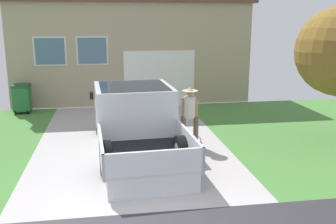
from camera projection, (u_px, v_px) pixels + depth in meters
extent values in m
cube|color=#B0ABAA|center=(130.00, 140.00, 11.39)|extent=(5.20, 9.00, 0.06)
cube|color=silver|center=(138.00, 146.00, 10.15)|extent=(2.14, 5.40, 0.42)
cube|color=silver|center=(134.00, 109.00, 10.62)|extent=(2.14, 2.16, 1.26)
cube|color=#1E2833|center=(133.00, 95.00, 10.53)|extent=(1.89, 1.98, 0.53)
cube|color=silver|center=(128.00, 109.00, 12.13)|extent=(2.08, 1.03, 0.53)
cube|color=black|center=(146.00, 156.00, 8.68)|extent=(2.15, 2.42, 0.06)
cube|color=silver|center=(101.00, 149.00, 8.42)|extent=(0.18, 2.33, 0.55)
cube|color=silver|center=(189.00, 143.00, 8.82)|extent=(0.18, 2.33, 0.55)
cube|color=silver|center=(155.00, 164.00, 7.54)|extent=(2.04, 0.16, 0.55)
cube|color=black|center=(91.00, 95.00, 11.02)|extent=(0.11, 0.18, 0.20)
cylinder|color=black|center=(100.00, 121.00, 11.88)|extent=(0.30, 0.81, 0.80)
cylinder|color=#9E9EA3|center=(100.00, 121.00, 11.88)|extent=(0.30, 0.45, 0.44)
cylinder|color=black|center=(157.00, 118.00, 12.24)|extent=(0.30, 0.81, 0.80)
cylinder|color=#9E9EA3|center=(157.00, 118.00, 12.24)|extent=(0.30, 0.45, 0.44)
cylinder|color=black|center=(106.00, 158.00, 8.73)|extent=(0.30, 0.81, 0.80)
cylinder|color=#9E9EA3|center=(106.00, 158.00, 8.73)|extent=(0.30, 0.45, 0.44)
cylinder|color=black|center=(182.00, 152.00, 9.09)|extent=(0.30, 0.81, 0.80)
cylinder|color=#9E9EA3|center=(182.00, 152.00, 9.09)|extent=(0.30, 0.45, 0.44)
cylinder|color=brown|center=(196.00, 131.00, 10.71)|extent=(0.14, 0.14, 0.85)
cylinder|color=brown|center=(183.00, 131.00, 10.72)|extent=(0.14, 0.14, 0.85)
cylinder|color=silver|center=(190.00, 107.00, 10.55)|extent=(0.31, 0.31, 0.58)
cylinder|color=tan|center=(196.00, 109.00, 10.56)|extent=(0.09, 0.09, 0.63)
cylinder|color=tan|center=(183.00, 109.00, 10.57)|extent=(0.09, 0.09, 0.63)
sphere|color=tan|center=(190.00, 92.00, 10.46)|extent=(0.19, 0.19, 0.19)
cylinder|color=#D1B78E|center=(190.00, 91.00, 10.45)|extent=(0.44, 0.44, 0.01)
cone|color=#D1B78E|center=(190.00, 89.00, 10.43)|extent=(0.20, 0.20, 0.11)
cube|color=#B24C56|center=(196.00, 146.00, 10.50)|extent=(0.30, 0.16, 0.19)
torus|color=#B24C56|center=(196.00, 141.00, 10.47)|extent=(0.27, 0.02, 0.27)
cube|color=tan|center=(129.00, 49.00, 18.67)|extent=(9.73, 6.88, 4.08)
cube|color=white|center=(160.00, 78.00, 15.72)|extent=(2.88, 0.06, 2.22)
cube|color=slate|center=(92.00, 51.00, 15.05)|extent=(1.10, 0.05, 1.00)
cube|color=silver|center=(92.00, 51.00, 15.06)|extent=(1.23, 0.02, 1.12)
cube|color=slate|center=(50.00, 51.00, 14.80)|extent=(1.10, 0.05, 1.00)
cube|color=silver|center=(50.00, 51.00, 14.82)|extent=(1.23, 0.02, 1.12)
cube|color=#286B38|center=(22.00, 99.00, 14.52)|extent=(0.58, 0.68, 0.89)
cube|color=#1C4A27|center=(21.00, 86.00, 14.41)|extent=(0.60, 0.71, 0.10)
cylinder|color=black|center=(16.00, 112.00, 14.33)|extent=(0.05, 0.18, 0.18)
cylinder|color=black|center=(28.00, 112.00, 14.40)|extent=(0.05, 0.18, 0.18)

